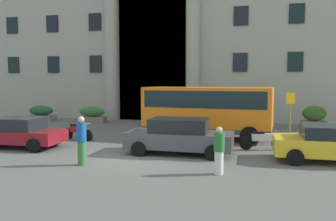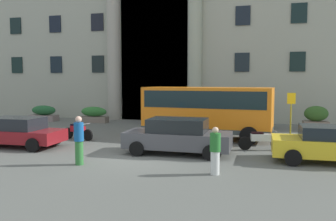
# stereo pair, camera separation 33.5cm
# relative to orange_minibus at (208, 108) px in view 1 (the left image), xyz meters

# --- Properties ---
(ground_plane) EXTENTS (80.00, 64.00, 0.12)m
(ground_plane) POSITION_rel_orange_minibus_xyz_m (-2.36, -5.50, -1.71)
(ground_plane) COLOR #575A55
(office_building_facade) EXTENTS (38.02, 9.78, 20.17)m
(office_building_facade) POSITION_rel_orange_minibus_xyz_m (-2.37, 11.97, 8.43)
(office_building_facade) COLOR #999D8C
(office_building_facade) RESTS_ON ground_plane
(orange_minibus) EXTENTS (6.95, 3.16, 2.76)m
(orange_minibus) POSITION_rel_orange_minibus_xyz_m (0.00, 0.00, 0.00)
(orange_minibus) COLOR orange
(orange_minibus) RESTS_ON ground_plane
(bus_stop_sign) EXTENTS (0.44, 0.08, 2.46)m
(bus_stop_sign) POSITION_rel_orange_minibus_xyz_m (4.37, 1.43, -0.12)
(bus_stop_sign) COLOR olive
(bus_stop_sign) RESTS_ON ground_plane
(hedge_planter_east) EXTENTS (1.98, 0.72, 1.71)m
(hedge_planter_east) POSITION_rel_orange_minibus_xyz_m (-3.61, 4.88, -0.82)
(hedge_planter_east) COLOR slate
(hedge_planter_east) RESTS_ON ground_plane
(hedge_planter_entrance_right) EXTENTS (1.50, 0.90, 1.55)m
(hedge_planter_entrance_right) POSITION_rel_orange_minibus_xyz_m (6.15, 4.63, -0.90)
(hedge_planter_entrance_right) COLOR #726358
(hedge_planter_entrance_right) RESTS_ON ground_plane
(hedge_planter_far_east) EXTENTS (2.11, 0.74, 1.18)m
(hedge_planter_far_east) POSITION_rel_orange_minibus_xyz_m (-9.17, 4.99, -1.08)
(hedge_planter_far_east) COLOR #71655A
(hedge_planter_far_east) RESTS_ON ground_plane
(hedge_planter_far_west) EXTENTS (2.11, 0.94, 1.20)m
(hedge_planter_far_west) POSITION_rel_orange_minibus_xyz_m (-13.43, 5.02, -1.07)
(hedge_planter_far_west) COLOR gray
(hedge_planter_far_west) RESTS_ON ground_plane
(hedge_planter_entrance_left) EXTENTS (2.05, 0.95, 1.44)m
(hedge_planter_entrance_left) POSITION_rel_orange_minibus_xyz_m (2.57, 4.66, -0.95)
(hedge_planter_entrance_left) COLOR slate
(hedge_planter_entrance_left) RESTS_ON ground_plane
(parked_sedan_second) EXTENTS (4.51, 2.06, 1.52)m
(parked_sedan_second) POSITION_rel_orange_minibus_xyz_m (-0.68, -4.19, -0.88)
(parked_sedan_second) COLOR #444549
(parked_sedan_second) RESTS_ON ground_plane
(white_taxi_kerbside) EXTENTS (4.42, 2.02, 1.40)m
(white_taxi_kerbside) POSITION_rel_orange_minibus_xyz_m (-8.41, -4.57, -0.93)
(white_taxi_kerbside) COLOR maroon
(white_taxi_kerbside) RESTS_ON ground_plane
(parked_estate_mid) EXTENTS (4.54, 2.05, 1.41)m
(parked_estate_mid) POSITION_rel_orange_minibus_xyz_m (5.44, -4.35, -0.92)
(parked_estate_mid) COLOR gold
(parked_estate_mid) RESTS_ON ground_plane
(scooter_by_planter) EXTENTS (2.03, 0.63, 0.89)m
(scooter_by_planter) POSITION_rel_orange_minibus_xyz_m (2.75, -2.54, -1.19)
(scooter_by_planter) COLOR black
(scooter_by_planter) RESTS_ON ground_plane
(motorcycle_far_end) EXTENTS (1.95, 0.74, 0.89)m
(motorcycle_far_end) POSITION_rel_orange_minibus_xyz_m (-6.61, -2.09, -1.19)
(motorcycle_far_end) COLOR black
(motorcycle_far_end) RESTS_ON ground_plane
(motorcycle_near_kerb) EXTENTS (1.95, 0.64, 0.89)m
(motorcycle_near_kerb) POSITION_rel_orange_minibus_xyz_m (-9.96, -2.49, -1.19)
(motorcycle_near_kerb) COLOR black
(motorcycle_near_kerb) RESTS_ON ground_plane
(pedestrian_man_red_shirt) EXTENTS (0.36, 0.36, 1.82)m
(pedestrian_man_red_shirt) POSITION_rel_orange_minibus_xyz_m (-3.80, -7.01, -0.72)
(pedestrian_man_red_shirt) COLOR #2F7334
(pedestrian_man_red_shirt) RESTS_ON ground_plane
(pedestrian_man_crossing) EXTENTS (0.36, 0.36, 1.60)m
(pedestrian_man_crossing) POSITION_rel_orange_minibus_xyz_m (1.26, -7.11, -0.85)
(pedestrian_man_crossing) COLOR silver
(pedestrian_man_crossing) RESTS_ON ground_plane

